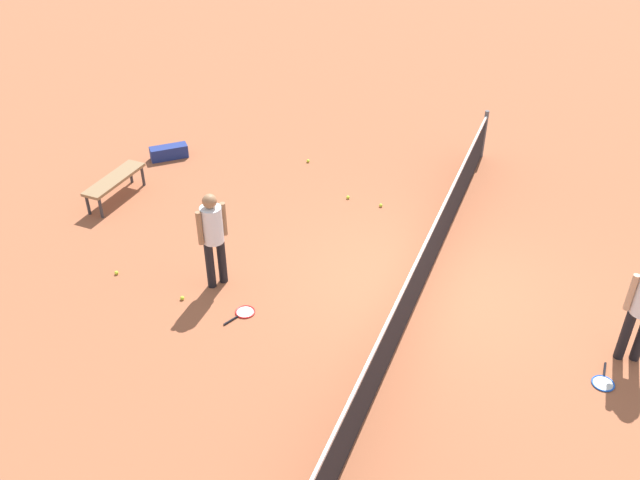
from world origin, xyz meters
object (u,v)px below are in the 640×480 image
object	(u,v)px
tennis_ball_by_net	(308,161)
equipment_bag	(171,152)
tennis_ball_near_player	(182,298)
tennis_ball_midcourt	(116,273)
tennis_racket_far_player	(603,382)
courtside_bench	(115,181)
tennis_ball_baseline	(381,205)
tennis_ball_stray_left	(348,197)
tennis_racket_near_player	(244,313)
player_near_side	(213,233)

from	to	relation	value
tennis_ball_by_net	equipment_bag	xyz separation A→B (m)	(0.92, -2.87, 0.11)
tennis_ball_near_player	tennis_ball_midcourt	size ratio (longest dim) A/B	1.00
tennis_racket_far_player	courtside_bench	size ratio (longest dim) A/B	0.39
tennis_ball_baseline	equipment_bag	size ratio (longest dim) A/B	0.09
tennis_racket_far_player	tennis_ball_stray_left	xyz separation A→B (m)	(-3.34, -4.97, 0.02)
tennis_racket_near_player	tennis_ball_near_player	distance (m)	1.07
tennis_racket_far_player	tennis_ball_baseline	distance (m)	5.39
tennis_ball_stray_left	equipment_bag	world-z (taller)	equipment_bag
tennis_racket_near_player	tennis_racket_far_player	size ratio (longest dim) A/B	1.03
tennis_ball_near_player	tennis_ball_baseline	world-z (taller)	same
tennis_ball_stray_left	player_near_side	bearing A→B (deg)	-17.58
tennis_racket_near_player	equipment_bag	size ratio (longest dim) A/B	0.78
tennis_racket_far_player	tennis_ball_by_net	distance (m)	7.72
tennis_racket_near_player	tennis_ball_stray_left	bearing A→B (deg)	175.23
tennis_racket_far_player	tennis_ball_midcourt	size ratio (longest dim) A/B	8.87
courtside_bench	equipment_bag	xyz separation A→B (m)	(-1.92, 0.03, -0.28)
tennis_ball_midcourt	tennis_ball_stray_left	size ratio (longest dim) A/B	1.00
tennis_ball_baseline	tennis_ball_stray_left	size ratio (longest dim) A/B	1.00
tennis_ball_midcourt	courtside_bench	xyz separation A→B (m)	(-2.07, -1.46, 0.38)
player_near_side	tennis_ball_midcourt	bearing A→B (deg)	-76.20
tennis_ball_near_player	tennis_ball_by_net	size ratio (longest dim) A/B	1.00
tennis_racket_far_player	tennis_ball_midcourt	bearing A→B (deg)	-86.75
player_near_side	equipment_bag	xyz separation A→B (m)	(-3.57, -3.14, -0.87)
tennis_ball_midcourt	tennis_ball_by_net	bearing A→B (deg)	163.61
tennis_ball_baseline	tennis_ball_stray_left	distance (m)	0.70
player_near_side	tennis_racket_far_player	world-z (taller)	player_near_side
tennis_racket_far_player	tennis_ball_by_net	bearing A→B (deg)	-125.35
tennis_racket_far_player	equipment_bag	size ratio (longest dim) A/B	0.76
tennis_racket_near_player	tennis_ball_stray_left	distance (m)	3.90
tennis_ball_by_net	tennis_ball_stray_left	distance (m)	1.74
tennis_racket_near_player	tennis_ball_baseline	bearing A→B (deg)	165.11
tennis_ball_near_player	tennis_ball_stray_left	bearing A→B (deg)	160.57
tennis_ball_baseline	player_near_side	bearing A→B (deg)	-27.98
tennis_racket_far_player	tennis_ball_by_net	xyz separation A→B (m)	(-4.47, -6.30, 0.02)
tennis_ball_by_net	tennis_ball_stray_left	size ratio (longest dim) A/B	1.00
tennis_ball_midcourt	tennis_ball_stray_left	xyz separation A→B (m)	(-3.78, 2.77, 0.00)
tennis_racket_near_player	tennis_ball_stray_left	xyz separation A→B (m)	(-3.88, 0.32, 0.02)
tennis_ball_by_net	courtside_bench	bearing A→B (deg)	-45.67
equipment_bag	tennis_ball_stray_left	bearing A→B (deg)	87.22
tennis_ball_baseline	tennis_ball_stray_left	xyz separation A→B (m)	(-0.05, -0.70, 0.00)
tennis_ball_baseline	courtside_bench	size ratio (longest dim) A/B	0.04
tennis_ball_near_player	equipment_bag	bearing A→B (deg)	-145.90
player_near_side	tennis_ball_baseline	distance (m)	3.88
tennis_racket_near_player	tennis_ball_by_net	bearing A→B (deg)	-168.64
tennis_racket_near_player	tennis_ball_baseline	size ratio (longest dim) A/B	9.15
tennis_ball_near_player	equipment_bag	distance (m)	5.02
tennis_ball_near_player	tennis_ball_by_net	distance (m)	5.07
tennis_racket_near_player	courtside_bench	xyz separation A→B (m)	(-2.17, -3.91, 0.40)
tennis_ball_near_player	tennis_ball_stray_left	xyz separation A→B (m)	(-3.95, 1.39, 0.00)
player_near_side	courtside_bench	bearing A→B (deg)	-117.55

